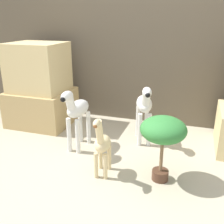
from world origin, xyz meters
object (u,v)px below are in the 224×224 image
zebra_right (144,107)px  zebra_left (77,112)px  giraffe_figurine (102,144)px  potted_palm_front (163,132)px

zebra_right → zebra_left: same height
zebra_left → zebra_right: bearing=30.5°
zebra_right → zebra_left: bearing=-149.5°
zebra_right → giraffe_figurine: bearing=-105.3°
zebra_right → potted_palm_front: 0.74m
zebra_left → giraffe_figurine: 0.59m
giraffe_figurine → zebra_right: bearing=74.7°
zebra_right → potted_palm_front: bearing=-66.8°
zebra_left → potted_palm_front: size_ratio=1.17×
giraffe_figurine → potted_palm_front: giraffe_figurine is taller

